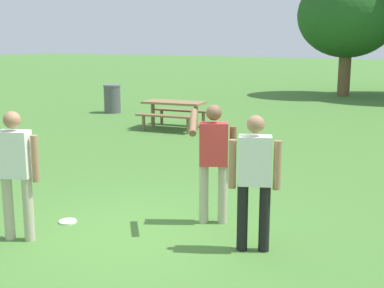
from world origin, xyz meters
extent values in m
plane|color=#447530|center=(0.00, 0.00, 0.00)|extent=(120.00, 120.00, 0.00)
cylinder|color=black|center=(1.58, 0.23, 0.41)|extent=(0.13, 0.13, 0.82)
cylinder|color=black|center=(1.34, 0.13, 0.41)|extent=(0.13, 0.13, 0.82)
cube|color=white|center=(1.46, 0.18, 1.11)|extent=(0.44, 0.35, 0.58)
sphere|color=#9E7051|center=(1.46, 0.18, 1.53)|extent=(0.21, 0.21, 0.21)
cylinder|color=#9E7051|center=(1.70, 0.28, 1.06)|extent=(0.09, 0.09, 0.58)
cylinder|color=#9E7051|center=(1.22, 0.08, 1.06)|extent=(0.09, 0.09, 0.58)
cylinder|color=#B7AD93|center=(-1.36, -0.98, 0.41)|extent=(0.13, 0.13, 0.82)
cylinder|color=#B7AD93|center=(-1.12, -0.88, 0.41)|extent=(0.13, 0.13, 0.82)
cube|color=white|center=(-1.24, -0.93, 1.11)|extent=(0.44, 0.35, 0.58)
sphere|color=#9E7051|center=(-1.24, -0.93, 1.53)|extent=(0.21, 0.21, 0.21)
cylinder|color=#9E7051|center=(-1.00, -0.84, 1.06)|extent=(0.09, 0.09, 0.58)
cylinder|color=#B7AD93|center=(0.74, 0.85, 0.41)|extent=(0.13, 0.13, 0.82)
cylinder|color=#B7AD93|center=(0.50, 0.74, 0.41)|extent=(0.13, 0.13, 0.82)
cube|color=#D83838|center=(0.62, 0.79, 1.11)|extent=(0.44, 0.37, 0.58)
sphere|color=brown|center=(0.62, 0.79, 1.53)|extent=(0.21, 0.21, 0.21)
cylinder|color=brown|center=(0.85, 0.91, 1.06)|extent=(0.09, 0.09, 0.58)
cylinder|color=brown|center=(0.51, 0.43, 1.45)|extent=(0.34, 0.56, 0.28)
cylinder|color=white|center=(-1.15, -0.17, 0.01)|extent=(0.24, 0.24, 0.03)
cube|color=olive|center=(-3.71, 7.01, 0.74)|extent=(1.78, 0.95, 0.06)
cube|color=olive|center=(-3.64, 6.44, 0.44)|extent=(1.72, 0.46, 0.05)
cube|color=olive|center=(-3.77, 7.59, 0.44)|extent=(1.72, 0.46, 0.05)
cylinder|color=olive|center=(-4.37, 6.94, 0.35)|extent=(0.11, 0.11, 0.71)
cylinder|color=olive|center=(-4.30, 6.36, 0.21)|extent=(0.09, 0.09, 0.41)
cylinder|color=olive|center=(-4.43, 7.51, 0.21)|extent=(0.09, 0.09, 0.41)
cylinder|color=olive|center=(-3.05, 7.09, 0.35)|extent=(0.11, 0.11, 0.71)
cylinder|color=olive|center=(-2.98, 6.51, 0.21)|extent=(0.09, 0.09, 0.41)
cylinder|color=olive|center=(-3.12, 7.67, 0.21)|extent=(0.09, 0.09, 0.41)
cylinder|color=#515156|center=(-7.17, 8.72, 0.45)|extent=(0.56, 0.56, 0.90)
cylinder|color=slate|center=(-7.17, 8.72, 0.93)|extent=(0.59, 0.59, 0.06)
cylinder|color=brown|center=(-1.45, 17.85, 1.15)|extent=(0.53, 0.53, 2.30)
ellipsoid|color=#21511E|center=(-1.45, 17.85, 3.48)|extent=(4.27, 4.27, 3.63)
camera|label=1|loc=(3.61, -5.25, 2.50)|focal=48.04mm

